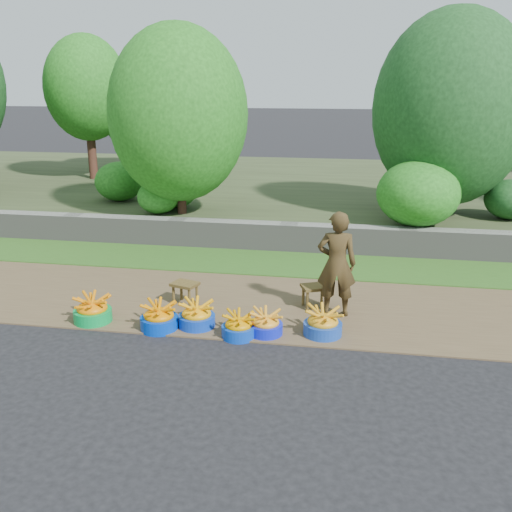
% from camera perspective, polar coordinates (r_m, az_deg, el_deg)
% --- Properties ---
extents(ground_plane, '(120.00, 120.00, 0.00)m').
position_cam_1_polar(ground_plane, '(7.32, -0.47, -8.69)').
color(ground_plane, black).
rests_on(ground_plane, ground).
extents(dirt_shoulder, '(80.00, 2.50, 0.02)m').
position_cam_1_polar(dirt_shoulder, '(8.44, 1.04, -4.96)').
color(dirt_shoulder, brown).
rests_on(dirt_shoulder, ground).
extents(grass_verge, '(80.00, 1.50, 0.04)m').
position_cam_1_polar(grass_verge, '(10.30, 2.73, -0.74)').
color(grass_verge, '#305F1D').
rests_on(grass_verge, ground).
extents(retaining_wall, '(80.00, 0.35, 0.55)m').
position_cam_1_polar(retaining_wall, '(11.03, 3.30, 1.86)').
color(retaining_wall, slate).
rests_on(retaining_wall, ground).
extents(earth_bank, '(80.00, 10.00, 0.50)m').
position_cam_1_polar(earth_bank, '(15.80, 5.35, 6.44)').
color(earth_bank, '#384325').
rests_on(earth_bank, ground).
extents(vegetation, '(32.20, 8.63, 4.42)m').
position_cam_1_polar(vegetation, '(13.61, 7.50, 14.60)').
color(vegetation, '#3D2218').
rests_on(vegetation, earth_bank).
extents(basin_a, '(0.52, 0.52, 0.39)m').
position_cam_1_polar(basin_a, '(8.15, -16.04, -5.27)').
color(basin_a, '#03933C').
rests_on(basin_a, ground).
extents(basin_b, '(0.50, 0.50, 0.37)m').
position_cam_1_polar(basin_b, '(7.73, -9.67, -6.10)').
color(basin_b, '#0234B9').
rests_on(basin_b, ground).
extents(basin_c, '(0.49, 0.49, 0.37)m').
position_cam_1_polar(basin_c, '(7.72, -5.96, -5.98)').
color(basin_c, '#0D36B1').
rests_on(basin_c, ground).
extents(basin_d, '(0.44, 0.44, 0.33)m').
position_cam_1_polar(basin_d, '(7.41, -1.74, -7.07)').
color(basin_d, '#0B3AB5').
rests_on(basin_d, ground).
extents(basin_e, '(0.45, 0.45, 0.33)m').
position_cam_1_polar(basin_e, '(7.47, 0.97, -6.84)').
color(basin_e, '#0F1ED5').
rests_on(basin_e, ground).
extents(basin_f, '(0.50, 0.50, 0.38)m').
position_cam_1_polar(basin_f, '(7.49, 6.69, -6.75)').
color(basin_f, '#173FA5').
rests_on(basin_f, ground).
extents(stool_left, '(0.44, 0.38, 0.33)m').
position_cam_1_polar(stool_left, '(8.46, -7.12, -3.09)').
color(stool_left, '#513F1C').
rests_on(stool_left, dirt_shoulder).
extents(stool_right, '(0.46, 0.41, 0.33)m').
position_cam_1_polar(stool_right, '(8.31, 5.92, -3.39)').
color(stool_right, '#513F1C').
rests_on(stool_right, dirt_shoulder).
extents(vendor_woman, '(0.56, 0.39, 1.49)m').
position_cam_1_polar(vendor_woman, '(7.94, 8.07, -0.79)').
color(vendor_woman, black).
rests_on(vendor_woman, dirt_shoulder).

